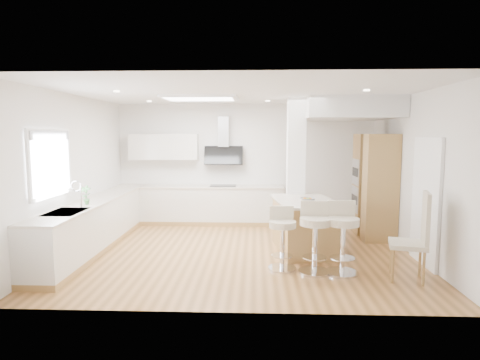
{
  "coord_description": "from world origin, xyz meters",
  "views": [
    {
      "loc": [
        0.25,
        -7.02,
        2.1
      ],
      "look_at": [
        -0.04,
        0.4,
        1.25
      ],
      "focal_mm": 30.0,
      "sensor_mm": 36.0,
      "label": 1
    }
  ],
  "objects_px": {
    "peninsula": "(305,225)",
    "bar_stool_c": "(343,234)",
    "bar_stool_a": "(282,235)",
    "dining_chair": "(417,234)",
    "bar_stool_b": "(315,233)"
  },
  "relations": [
    {
      "from": "peninsula",
      "to": "bar_stool_c",
      "type": "bearing_deg",
      "value": -77.83
    },
    {
      "from": "peninsula",
      "to": "bar_stool_a",
      "type": "relative_size",
      "value": 1.69
    },
    {
      "from": "bar_stool_c",
      "to": "dining_chair",
      "type": "xyz_separation_m",
      "value": [
        0.99,
        -0.26,
        0.08
      ]
    },
    {
      "from": "peninsula",
      "to": "bar_stool_b",
      "type": "distance_m",
      "value": 1.15
    },
    {
      "from": "bar_stool_a",
      "to": "dining_chair",
      "type": "height_order",
      "value": "dining_chair"
    },
    {
      "from": "peninsula",
      "to": "bar_stool_c",
      "type": "relative_size",
      "value": 1.51
    },
    {
      "from": "peninsula",
      "to": "bar_stool_a",
      "type": "distance_m",
      "value": 1.11
    },
    {
      "from": "peninsula",
      "to": "dining_chair",
      "type": "xyz_separation_m",
      "value": [
        1.41,
        -1.44,
        0.22
      ]
    },
    {
      "from": "bar_stool_b",
      "to": "dining_chair",
      "type": "relative_size",
      "value": 0.83
    },
    {
      "from": "bar_stool_b",
      "to": "bar_stool_a",
      "type": "bearing_deg",
      "value": 165.78
    },
    {
      "from": "peninsula",
      "to": "bar_stool_b",
      "type": "xyz_separation_m",
      "value": [
        0.01,
        -1.15,
        0.14
      ]
    },
    {
      "from": "bar_stool_c",
      "to": "dining_chair",
      "type": "relative_size",
      "value": 0.84
    },
    {
      "from": "peninsula",
      "to": "dining_chair",
      "type": "bearing_deg",
      "value": -53.06
    },
    {
      "from": "bar_stool_a",
      "to": "bar_stool_c",
      "type": "xyz_separation_m",
      "value": [
        0.89,
        -0.17,
        0.07
      ]
    },
    {
      "from": "peninsula",
      "to": "bar_stool_a",
      "type": "xyz_separation_m",
      "value": [
        -0.47,
        -1.0,
        0.08
      ]
    }
  ]
}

